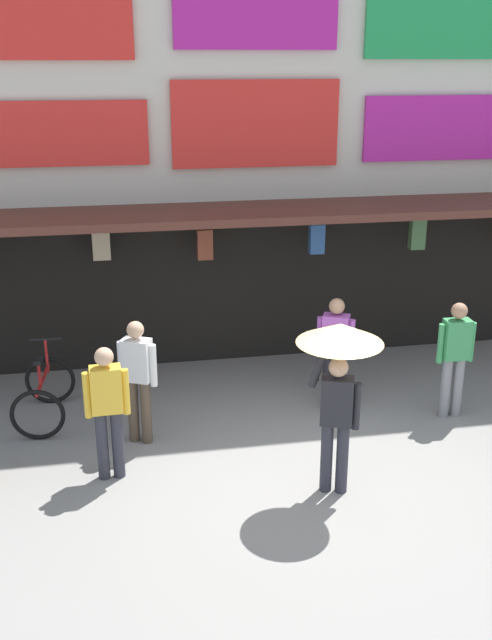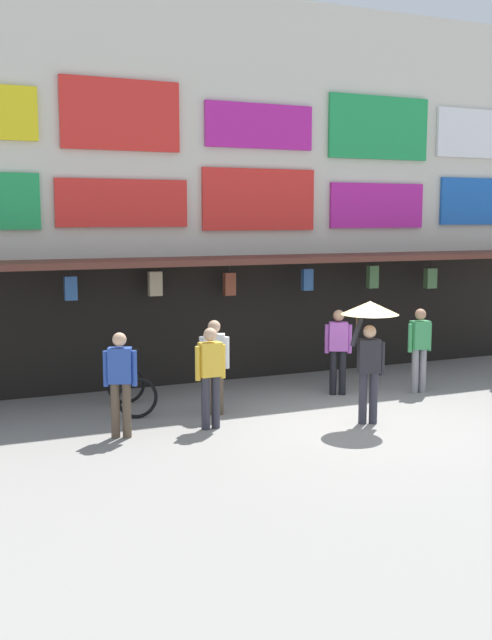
# 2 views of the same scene
# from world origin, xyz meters

# --- Properties ---
(ground_plane) EXTENTS (80.00, 80.00, 0.00)m
(ground_plane) POSITION_xyz_m (0.00, 0.00, 0.00)
(ground_plane) COLOR gray
(shopfront) EXTENTS (18.00, 2.60, 8.00)m
(shopfront) POSITION_xyz_m (0.00, 4.57, 3.96)
(shopfront) COLOR beige
(shopfront) RESTS_ON ground
(bicycle_parked) EXTENTS (0.81, 1.22, 1.05)m
(bicycle_parked) POSITION_xyz_m (-3.31, 2.23, 0.39)
(bicycle_parked) COLOR black
(bicycle_parked) RESTS_ON ground
(pedestrian_with_umbrella) EXTENTS (0.96, 0.96, 2.08)m
(pedestrian_with_umbrella) POSITION_xyz_m (0.12, -0.21, 1.64)
(pedestrian_with_umbrella) COLOR #2D2D38
(pedestrian_with_umbrella) RESTS_ON ground
(pedestrian_in_white) EXTENTS (0.48, 0.36, 1.68)m
(pedestrian_in_white) POSITION_xyz_m (-2.04, 1.39, 0.95)
(pedestrian_in_white) COLOR brown
(pedestrian_in_white) RESTS_ON ground
(pedestrian_in_purple) EXTENTS (0.49, 0.45, 1.68)m
(pedestrian_in_purple) POSITION_xyz_m (0.73, 1.84, 0.98)
(pedestrian_in_purple) COLOR black
(pedestrian_in_purple) RESTS_ON ground
(pedestrian_in_blue) EXTENTS (0.50, 0.34, 1.68)m
(pedestrian_in_blue) POSITION_xyz_m (-3.90, 0.65, 0.95)
(pedestrian_in_blue) COLOR brown
(pedestrian_in_blue) RESTS_ON ground
(pedestrian_in_black) EXTENTS (0.53, 0.23, 1.68)m
(pedestrian_in_black) POSITION_xyz_m (2.29, 1.33, 0.95)
(pedestrian_in_black) COLOR gray
(pedestrian_in_black) RESTS_ON ground
(pedestrian_in_yellow) EXTENTS (0.53, 0.36, 1.68)m
(pedestrian_in_yellow) POSITION_xyz_m (-2.42, 0.59, 0.98)
(pedestrian_in_yellow) COLOR #2D2D38
(pedestrian_in_yellow) RESTS_ON ground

